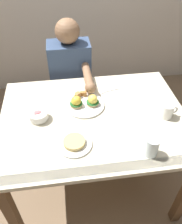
{
  "coord_description": "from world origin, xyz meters",
  "views": [
    {
      "loc": [
        -0.17,
        -1.08,
        1.76
      ],
      "look_at": [
        -0.02,
        0.0,
        0.78
      ],
      "focal_mm": 37.41,
      "sensor_mm": 36.0,
      "label": 1
    }
  ],
  "objects": [
    {
      "name": "dining_table",
      "position": [
        0.0,
        0.0,
        0.63
      ],
      "size": [
        1.2,
        0.9,
        0.74
      ],
      "color": "beige",
      "rests_on": "ground_plane"
    },
    {
      "name": "fork",
      "position": [
        0.15,
        0.25,
        0.74
      ],
      "size": [
        0.16,
        0.05,
        0.0
      ],
      "color": "silver",
      "rests_on": "dining_table"
    },
    {
      "name": "diner_person",
      "position": [
        -0.11,
        0.6,
        0.65
      ],
      "size": [
        0.34,
        0.54,
        1.14
      ],
      "color": "#33333D",
      "rests_on": "ground_plane"
    },
    {
      "name": "ground_plane",
      "position": [
        0.0,
        0.0,
        0.0
      ],
      "size": [
        6.0,
        6.0,
        0.0
      ],
      "primitive_type": "plane",
      "color": "#7F664C"
    },
    {
      "name": "fruit_bowl",
      "position": [
        -0.35,
        0.02,
        0.77
      ],
      "size": [
        0.12,
        0.12,
        0.06
      ],
      "color": "white",
      "rests_on": "dining_table"
    },
    {
      "name": "water_glass_near",
      "position": [
        0.26,
        -0.34,
        0.79
      ],
      "size": [
        0.08,
        0.08,
        0.12
      ],
      "color": "silver",
      "rests_on": "dining_table"
    },
    {
      "name": "eggs_benedict_plate",
      "position": [
        -0.05,
        0.11,
        0.77
      ],
      "size": [
        0.27,
        0.27,
        0.09
      ],
      "color": "white",
      "rests_on": "dining_table"
    },
    {
      "name": "side_plate",
      "position": [
        -0.14,
        -0.22,
        0.75
      ],
      "size": [
        0.2,
        0.2,
        0.04
      ],
      "color": "white",
      "rests_on": "dining_table"
    },
    {
      "name": "coffee_mug",
      "position": [
        0.46,
        -0.06,
        0.79
      ],
      "size": [
        0.11,
        0.08,
        0.09
      ],
      "color": "white",
      "rests_on": "dining_table"
    }
  ]
}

